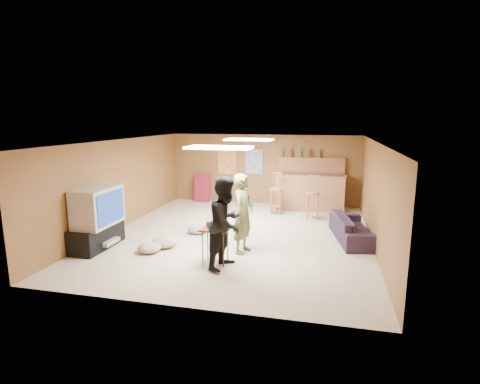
% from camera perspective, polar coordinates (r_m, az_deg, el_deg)
% --- Properties ---
extents(ground, '(7.00, 7.00, 0.00)m').
position_cam_1_polar(ground, '(8.86, -0.30, -6.61)').
color(ground, '#BCB090').
rests_on(ground, ground).
extents(ceiling, '(6.00, 7.00, 0.02)m').
position_cam_1_polar(ceiling, '(8.45, -0.31, 7.75)').
color(ceiling, silver).
rests_on(ceiling, ground).
extents(wall_back, '(6.00, 0.02, 2.20)m').
position_cam_1_polar(wall_back, '(11.97, 3.61, 3.45)').
color(wall_back, brown).
rests_on(wall_back, ground).
extents(wall_front, '(6.00, 0.02, 2.20)m').
position_cam_1_polar(wall_front, '(5.34, -9.15, -6.45)').
color(wall_front, brown).
rests_on(wall_front, ground).
extents(wall_left, '(0.02, 7.00, 2.20)m').
position_cam_1_polar(wall_left, '(9.72, -17.77, 1.14)').
color(wall_left, brown).
rests_on(wall_left, ground).
extents(wall_right, '(0.02, 7.00, 2.20)m').
position_cam_1_polar(wall_right, '(8.42, 19.97, -0.49)').
color(wall_right, brown).
rests_on(wall_right, ground).
extents(tv_stand, '(0.55, 1.30, 0.50)m').
position_cam_1_polar(tv_stand, '(8.54, -20.96, -6.30)').
color(tv_stand, black).
rests_on(tv_stand, ground).
extents(dvd_box, '(0.35, 0.50, 0.08)m').
position_cam_1_polar(dvd_box, '(8.45, -19.67, -7.10)').
color(dvd_box, '#B2B2B7').
rests_on(dvd_box, tv_stand).
extents(tv_body, '(0.60, 1.10, 0.80)m').
position_cam_1_polar(tv_body, '(8.33, -20.87, -2.08)').
color(tv_body, '#B2B2B7').
rests_on(tv_body, tv_stand).
extents(tv_screen, '(0.02, 0.95, 0.65)m').
position_cam_1_polar(tv_screen, '(8.17, -19.07, -2.21)').
color(tv_screen, navy).
rests_on(tv_screen, tv_body).
extents(bar_counter, '(2.00, 0.60, 1.10)m').
position_cam_1_polar(bar_counter, '(11.37, 10.58, 0.06)').
color(bar_counter, '#965D36').
rests_on(bar_counter, ground).
extents(bar_lip, '(2.10, 0.12, 0.05)m').
position_cam_1_polar(bar_lip, '(11.03, 10.62, 2.62)').
color(bar_lip, '#442215').
rests_on(bar_lip, bar_counter).
extents(bar_shelf, '(2.00, 0.18, 0.05)m').
position_cam_1_polar(bar_shelf, '(11.67, 10.86, 5.05)').
color(bar_shelf, '#965D36').
rests_on(bar_shelf, bar_backing).
extents(bar_backing, '(2.00, 0.14, 0.60)m').
position_cam_1_polar(bar_backing, '(11.73, 10.81, 3.61)').
color(bar_backing, '#965D36').
rests_on(bar_backing, bar_counter).
extents(poster_left, '(0.60, 0.03, 0.85)m').
position_cam_1_polar(poster_left, '(12.16, -2.01, 4.77)').
color(poster_left, '#BF3F26').
rests_on(poster_left, wall_back).
extents(poster_right, '(0.55, 0.03, 0.80)m').
position_cam_1_polar(poster_right, '(11.96, 2.17, 4.66)').
color(poster_right, '#334C99').
rests_on(poster_right, wall_back).
extents(folding_chair_stack, '(0.50, 0.26, 0.91)m').
position_cam_1_polar(folding_chair_stack, '(12.37, -5.75, 0.62)').
color(folding_chair_stack, maroon).
rests_on(folding_chair_stack, ground).
extents(ceiling_panel_front, '(1.20, 0.60, 0.04)m').
position_cam_1_polar(ceiling_panel_front, '(7.00, -3.20, 6.78)').
color(ceiling_panel_front, white).
rests_on(ceiling_panel_front, ceiling).
extents(ceiling_panel_back, '(1.20, 0.60, 0.04)m').
position_cam_1_polar(ceiling_panel_back, '(9.62, 1.37, 7.99)').
color(ceiling_panel_back, white).
rests_on(ceiling_panel_back, ceiling).
extents(person_olive, '(0.51, 0.66, 1.63)m').
position_cam_1_polar(person_olive, '(7.55, 0.49, -3.31)').
color(person_olive, brown).
rests_on(person_olive, ground).
extents(person_black, '(0.83, 0.96, 1.69)m').
position_cam_1_polar(person_black, '(6.81, -2.12, -4.68)').
color(person_black, black).
rests_on(person_black, ground).
extents(sofa, '(1.07, 2.00, 0.55)m').
position_cam_1_polar(sofa, '(8.84, 16.90, -5.27)').
color(sofa, black).
rests_on(sofa, ground).
extents(tray_table, '(0.55, 0.44, 0.69)m').
position_cam_1_polar(tray_table, '(7.12, -3.78, -8.20)').
color(tray_table, '#442215').
rests_on(tray_table, ground).
extents(cup_red_near, '(0.11, 0.11, 0.12)m').
position_cam_1_polar(cup_red_near, '(7.07, -4.84, -4.94)').
color(cup_red_near, '#AD150B').
rests_on(cup_red_near, tray_table).
extents(cup_red_far, '(0.11, 0.11, 0.12)m').
position_cam_1_polar(cup_red_far, '(6.93, -3.38, -5.22)').
color(cup_red_far, '#AD150B').
rests_on(cup_red_far, tray_table).
extents(cup_blue, '(0.09, 0.09, 0.10)m').
position_cam_1_polar(cup_blue, '(7.07, -2.41, -4.95)').
color(cup_blue, navy).
rests_on(cup_blue, tray_table).
extents(bar_stool_left, '(0.39, 0.39, 1.17)m').
position_cam_1_polar(bar_stool_left, '(10.72, 5.52, -0.29)').
color(bar_stool_left, '#965D36').
rests_on(bar_stool_left, ground).
extents(bar_stool_right, '(0.40, 0.40, 1.07)m').
position_cam_1_polar(bar_stool_right, '(10.35, 11.02, -1.15)').
color(bar_stool_right, '#965D36').
rests_on(bar_stool_right, ground).
extents(cushion_near_tv, '(0.71, 0.71, 0.24)m').
position_cam_1_polar(cushion_near_tv, '(8.20, -11.42, -7.40)').
color(cushion_near_tv, gray).
rests_on(cushion_near_tv, ground).
extents(cushion_mid, '(0.48, 0.48, 0.22)m').
position_cam_1_polar(cushion_mid, '(9.04, -6.45, -5.59)').
color(cushion_mid, gray).
rests_on(cushion_mid, ground).
extents(cushion_far, '(0.58, 0.58, 0.21)m').
position_cam_1_polar(cushion_far, '(7.96, -13.62, -8.20)').
color(cushion_far, gray).
rests_on(cushion_far, ground).
extents(bottle_row, '(1.20, 0.08, 0.26)m').
position_cam_1_polar(bottle_row, '(11.66, 9.21, 5.87)').
color(bottle_row, '#3F7233').
rests_on(bottle_row, bar_shelf).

